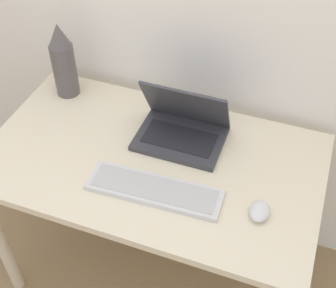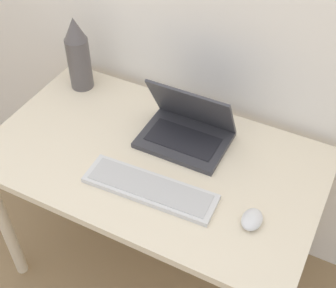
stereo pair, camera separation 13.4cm
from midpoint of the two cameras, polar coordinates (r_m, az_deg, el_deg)
desk at (r=1.73m, az=0.43°, el=-3.84°), size 1.20×0.69×0.73m
laptop at (r=1.70m, az=4.58°, el=1.85°), size 0.32×0.23×0.23m
keyboard at (r=1.55m, az=0.27°, el=-5.54°), size 0.46×0.15×0.02m
mouse at (r=1.49m, az=12.78°, el=-9.08°), size 0.06×0.09×0.04m
vase at (r=1.91m, az=-8.92°, el=10.70°), size 0.09×0.09×0.31m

